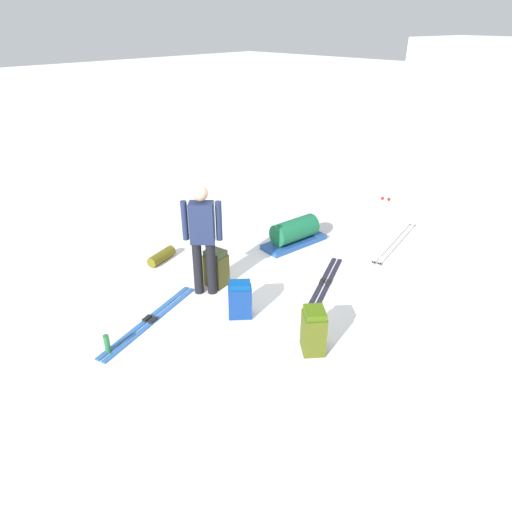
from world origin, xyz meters
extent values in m
plane|color=white|center=(0.00, 0.00, 0.00)|extent=(80.00, 80.00, 0.00)
cylinder|color=black|center=(-0.72, -0.49, 0.42)|extent=(0.14, 0.14, 0.85)
cylinder|color=black|center=(-0.58, -0.36, 0.42)|extent=(0.14, 0.14, 0.85)
cube|color=#1C2746|center=(-0.65, -0.42, 1.15)|extent=(0.40, 0.39, 0.60)
cylinder|color=#1C2746|center=(-0.83, -0.59, 1.18)|extent=(0.09, 0.09, 0.58)
cylinder|color=#1C2746|center=(-0.47, -0.26, 1.18)|extent=(0.09, 0.09, 0.58)
sphere|color=tan|center=(-0.65, -0.42, 1.59)|extent=(0.22, 0.22, 0.22)
cube|color=#1F1D2D|center=(0.45, 1.03, 0.01)|extent=(0.72, 1.60, 0.02)
cube|color=black|center=(0.45, 1.03, 0.04)|extent=(0.11, 0.15, 0.03)
cube|color=#1F1D2D|center=(0.55, 1.06, 0.01)|extent=(0.72, 1.60, 0.02)
cube|color=black|center=(0.55, 1.06, 0.04)|extent=(0.11, 0.15, 0.03)
cube|color=#2C5EAB|center=(-0.58, -1.43, 0.01)|extent=(0.61, 1.83, 0.02)
cube|color=black|center=(-0.58, -1.43, 0.04)|extent=(0.10, 0.15, 0.03)
cube|color=#2C5EAB|center=(-0.68, -1.46, 0.01)|extent=(0.61, 1.83, 0.02)
cube|color=black|center=(-0.68, -1.46, 0.04)|extent=(0.10, 0.15, 0.03)
cube|color=navy|center=(0.17, -0.49, 0.23)|extent=(0.38, 0.38, 0.46)
cube|color=navy|center=(0.17, -0.49, 0.50)|extent=(0.34, 0.34, 0.08)
cube|color=#504D1F|center=(-0.71, -0.15, 0.25)|extent=(0.36, 0.32, 0.51)
cube|color=#434D2D|center=(-0.71, -0.15, 0.55)|extent=(0.33, 0.29, 0.08)
cube|color=#4B5516|center=(1.35, -0.37, 0.26)|extent=(0.41, 0.41, 0.53)
cube|color=#41600F|center=(1.35, -0.37, 0.57)|extent=(0.37, 0.37, 0.08)
cylinder|color=#B6B4BC|center=(0.73, 2.09, 0.58)|extent=(0.02, 0.02, 1.17)
sphere|color=#A51919|center=(0.73, 2.09, 1.20)|extent=(0.05, 0.05, 0.05)
cylinder|color=black|center=(0.73, 2.09, 0.06)|extent=(0.07, 0.07, 0.01)
cylinder|color=#B6B4BC|center=(0.82, 2.12, 0.58)|extent=(0.02, 0.02, 1.17)
sphere|color=#A51919|center=(0.82, 2.12, 1.20)|extent=(0.05, 0.05, 0.05)
cylinder|color=black|center=(0.82, 2.12, 0.06)|extent=(0.07, 0.07, 0.01)
cube|color=#214A92|center=(-0.75, 1.78, 0.04)|extent=(0.61, 1.31, 0.09)
cylinder|color=#17613C|center=(-0.75, 1.78, 0.29)|extent=(0.51, 0.93, 0.40)
cylinder|color=brown|center=(-1.95, -0.31, 0.09)|extent=(0.32, 0.58, 0.18)
cylinder|color=#246A34|center=(-0.45, -2.18, 0.13)|extent=(0.07, 0.07, 0.26)
camera|label=1|loc=(3.95, -4.07, 3.70)|focal=31.68mm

